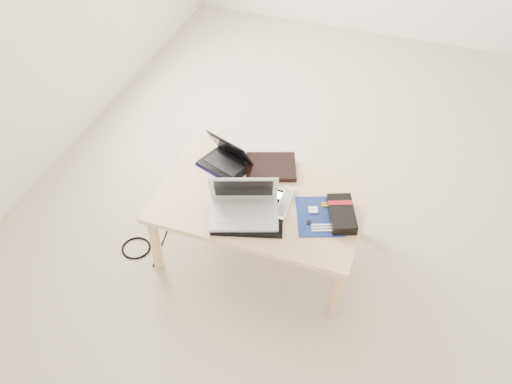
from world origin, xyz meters
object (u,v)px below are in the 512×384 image
(netbook, at_px, (226,160))
(white_laptop, at_px, (244,205))
(coffee_table, at_px, (261,205))
(gpu_box, at_px, (342,214))

(netbook, xyz_separation_m, white_laptop, (0.23, -0.33, 0.03))
(coffee_table, height_order, white_laptop, white_laptop)
(netbook, xyz_separation_m, gpu_box, (0.71, -0.19, -0.01))
(coffee_table, xyz_separation_m, gpu_box, (0.43, 0.01, 0.08))
(coffee_table, height_order, gpu_box, gpu_box)
(netbook, relative_size, white_laptop, 0.80)
(gpu_box, bearing_deg, white_laptop, -163.53)
(coffee_table, xyz_separation_m, netbook, (-0.27, 0.20, 0.09))
(white_laptop, height_order, gpu_box, white_laptop)
(white_laptop, relative_size, gpu_box, 1.47)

